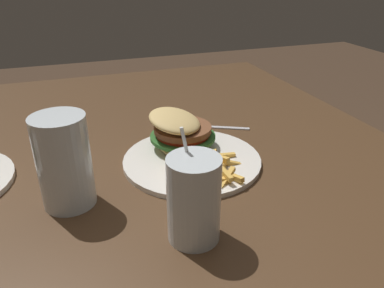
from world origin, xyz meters
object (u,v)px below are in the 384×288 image
(beer_glass, at_px, (64,163))
(juice_glass, at_px, (194,201))
(spoon, at_px, (194,124))
(meal_plate_near, at_px, (186,144))

(beer_glass, xyz_separation_m, juice_glass, (-0.15, -0.17, -0.01))
(spoon, bearing_deg, beer_glass, 63.86)
(meal_plate_near, height_order, spoon, meal_plate_near)
(meal_plate_near, relative_size, juice_glass, 1.65)
(juice_glass, distance_m, spoon, 0.40)
(meal_plate_near, relative_size, spoon, 1.70)
(beer_glass, distance_m, spoon, 0.38)
(meal_plate_near, bearing_deg, spoon, -25.75)
(meal_plate_near, xyz_separation_m, beer_glass, (-0.09, 0.23, 0.05))
(meal_plate_near, distance_m, spoon, 0.16)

